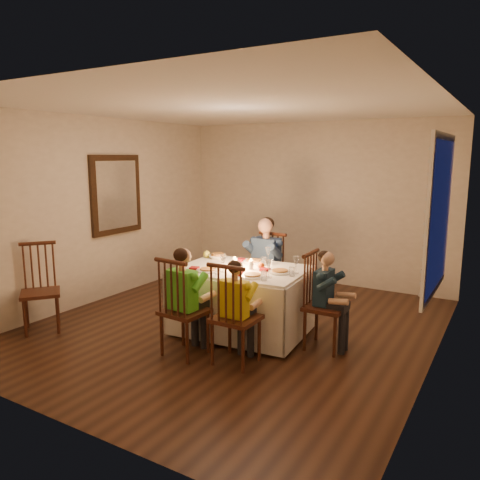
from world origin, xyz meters
The scene contains 26 objects.
ground centered at (0.00, 0.00, 0.00)m, with size 5.00×5.00×0.00m, color black.
wall_left centered at (-2.25, 0.00, 1.30)m, with size 0.02×5.00×2.60m, color beige.
wall_right centered at (2.25, 0.00, 1.30)m, with size 0.02×5.00×2.60m, color beige.
wall_back centered at (0.00, 2.50, 1.30)m, with size 4.50×0.02×2.60m, color beige.
ceiling centered at (0.00, 0.00, 2.60)m, with size 5.00×5.00×0.00m, color white.
dining_table centered at (0.17, -0.12, 0.55)m, with size 1.56×1.18×0.74m.
chair_adult centered at (0.06, 0.67, 0.00)m, with size 0.43×0.41×1.06m, color #33160E, non-canonical shape.
chair_near_left centered at (-0.02, -0.97, 0.00)m, with size 0.43×0.41×1.06m, color #33160E, non-canonical shape.
chair_near_right centered at (0.54, -0.88, 0.00)m, with size 0.43×0.41×1.06m, color #33160E, non-canonical shape.
chair_end centered at (1.18, -0.07, 0.00)m, with size 0.43×0.41×1.06m, color #33160E, non-canonical shape.
chair_extra centered at (-1.90, -1.30, 0.00)m, with size 0.43×0.41×1.05m, color #33160E, non-canonical shape.
adult centered at (0.06, 0.67, 0.00)m, with size 0.47×0.43×1.27m, color navy, non-canonical shape.
child_green centered at (-0.02, -0.97, 0.00)m, with size 0.40×0.36×1.14m, color green, non-canonical shape.
child_yellow centered at (0.54, -0.88, 0.00)m, with size 0.35×0.32×1.07m, color gold, non-canonical shape.
child_teal centered at (1.18, -0.07, 0.00)m, with size 0.36×0.33×1.08m, color #182D3D, non-canonical shape.
setting_adult centered at (0.13, 0.22, 0.78)m, with size 0.26×0.26×0.02m, color white.
setting_green centered at (-0.09, -0.44, 0.78)m, with size 0.26×0.26×0.02m, color white.
setting_yellow centered at (0.46, -0.40, 0.78)m, with size 0.26×0.26×0.02m, color white.
setting_teal centered at (0.64, -0.08, 0.78)m, with size 0.26×0.26×0.02m, color white.
candle_left centered at (0.07, -0.12, 0.82)m, with size 0.06×0.06×0.10m, color white.
candle_right centered at (0.28, -0.11, 0.82)m, with size 0.06×0.06×0.10m, color white.
squash centered at (-0.51, 0.14, 0.82)m, with size 0.09×0.09×0.09m, color #EEF340.
orange_fruit centered at (0.38, -0.05, 0.81)m, with size 0.08×0.08×0.08m, color orange.
serving_bowl centered at (-0.36, 0.16, 0.80)m, with size 0.21×0.21×0.05m, color white.
wall_mirror centered at (-2.22, 0.30, 1.50)m, with size 0.06×0.95×1.15m.
window_blinds centered at (2.21, 0.10, 1.50)m, with size 0.07×1.34×1.54m.
Camera 1 is at (2.84, -4.67, 2.06)m, focal length 35.00 mm.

